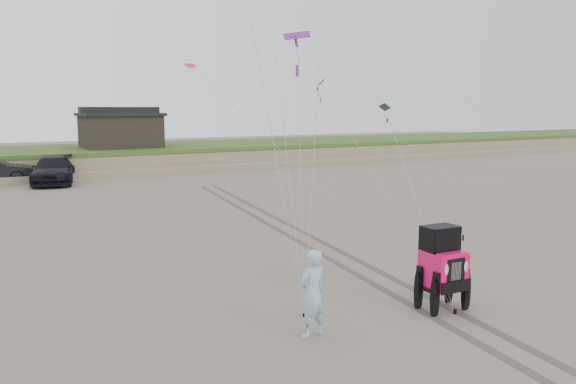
% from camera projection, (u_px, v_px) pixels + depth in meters
% --- Properties ---
extents(ground, '(160.00, 160.00, 0.00)m').
position_uv_depth(ground, '(388.00, 303.00, 14.39)').
color(ground, '#6B6054').
rests_on(ground, ground).
extents(dune_ridge, '(160.00, 14.25, 1.73)m').
position_uv_depth(dune_ridge, '(96.00, 159.00, 46.51)').
color(dune_ridge, '#7A6B54').
rests_on(dune_ridge, ground).
extents(cabin, '(6.40, 5.40, 3.35)m').
position_uv_depth(cabin, '(120.00, 129.00, 46.70)').
color(cabin, black).
rests_on(cabin, dune_ridge).
extents(truck_c, '(3.69, 6.55, 1.79)m').
position_uv_depth(truck_c, '(53.00, 170.00, 37.24)').
color(truck_c, black).
rests_on(truck_c, ground).
extents(jeep, '(2.18, 4.60, 1.68)m').
position_uv_depth(jeep, '(443.00, 277.00, 13.85)').
color(jeep, '#E80C5E').
rests_on(jeep, ground).
extents(man, '(0.79, 0.58, 1.97)m').
position_uv_depth(man, '(312.00, 293.00, 12.17)').
color(man, '#83A5CB').
rests_on(man, ground).
extents(kite_flock, '(5.44, 8.84, 9.04)m').
position_uv_depth(kite_flock, '(293.00, 6.00, 22.30)').
color(kite_flock, '#44D726').
rests_on(kite_flock, ground).
extents(stake_main, '(0.08, 0.08, 0.12)m').
position_uv_depth(stake_main, '(304.00, 314.00, 13.48)').
color(stake_main, black).
rests_on(stake_main, ground).
extents(stake_aux, '(0.08, 0.08, 0.12)m').
position_uv_depth(stake_aux, '(455.00, 312.00, 13.65)').
color(stake_aux, black).
rests_on(stake_aux, ground).
extents(tire_tracks, '(5.22, 29.74, 0.01)m').
position_uv_depth(tire_tracks, '(297.00, 234.00, 22.25)').
color(tire_tracks, '#4C443D').
rests_on(tire_tracks, ground).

